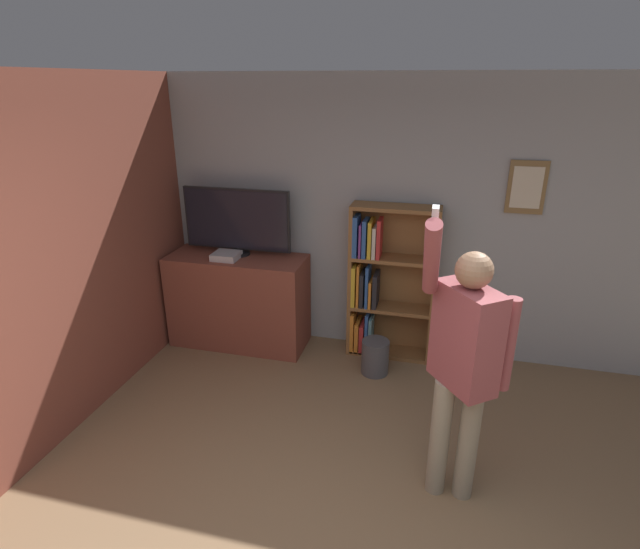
{
  "coord_description": "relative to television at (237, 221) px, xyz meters",
  "views": [
    {
      "loc": [
        0.5,
        -1.61,
        2.62
      ],
      "look_at": [
        -0.39,
        1.9,
        1.21
      ],
      "focal_mm": 28.0,
      "sensor_mm": 36.0,
      "label": 1
    }
  ],
  "objects": [
    {
      "name": "television",
      "position": [
        0.0,
        0.0,
        0.0
      ],
      "size": [
        1.1,
        0.22,
        0.68
      ],
      "color": "black",
      "rests_on": "tv_ledge"
    },
    {
      "name": "wall_back",
      "position": [
        1.49,
        0.26,
        0.04
      ],
      "size": [
        6.45,
        0.09,
        2.7
      ],
      "color": "#9EA3A8",
      "rests_on": "ground_plane"
    },
    {
      "name": "bookshelf",
      "position": [
        1.46,
        0.08,
        -0.56
      ],
      "size": [
        0.83,
        0.28,
        1.54
      ],
      "color": "brown",
      "rests_on": "ground_plane"
    },
    {
      "name": "wall_side_brick",
      "position": [
        -0.77,
        -1.31,
        0.03
      ],
      "size": [
        0.06,
        4.67,
        2.7
      ],
      "color": "brown",
      "rests_on": "ground_plane"
    },
    {
      "name": "tv_ledge",
      "position": [
        -0.0,
        -0.07,
        -0.83
      ],
      "size": [
        1.4,
        0.56,
        0.96
      ],
      "color": "brown",
      "rests_on": "ground_plane"
    },
    {
      "name": "waste_bin",
      "position": [
        1.48,
        -0.32,
        -1.15
      ],
      "size": [
        0.26,
        0.26,
        0.34
      ],
      "color": "#4C4C51",
      "rests_on": "ground_plane"
    },
    {
      "name": "game_console",
      "position": [
        -0.07,
        -0.16,
        -0.32
      ],
      "size": [
        0.25,
        0.24,
        0.07
      ],
      "color": "silver",
      "rests_on": "tv_ledge"
    },
    {
      "name": "person",
      "position": [
        2.18,
        -1.68,
        -0.27
      ],
      "size": [
        0.57,
        0.56,
        2.03
      ],
      "rotation": [
        0.0,
        0.0,
        -0.91
      ],
      "color": "gray",
      "rests_on": "ground_plane"
    }
  ]
}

